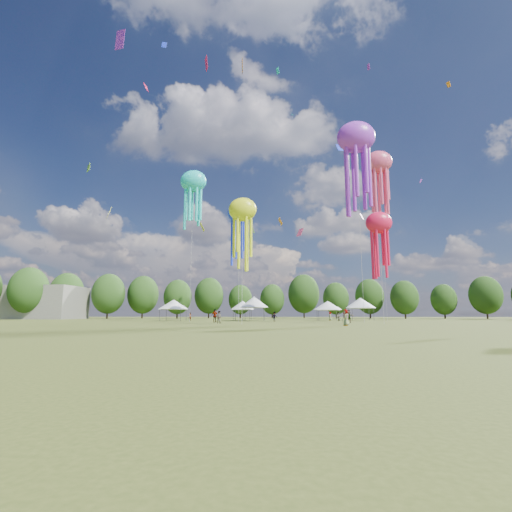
{
  "coord_description": "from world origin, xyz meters",
  "views": [
    {
      "loc": [
        -0.9,
        -15.15,
        1.2
      ],
      "look_at": [
        -3.27,
        15.0,
        6.0
      ],
      "focal_mm": 25.74,
      "sensor_mm": 36.0,
      "label": 1
    }
  ],
  "objects": [
    {
      "name": "spectators_far",
      "position": [
        1.55,
        42.26,
        0.85
      ],
      "size": [
        27.26,
        33.99,
        1.91
      ],
      "color": "gray",
      "rests_on": "ground"
    },
    {
      "name": "small_kites",
      "position": [
        0.79,
        41.62,
        31.78
      ],
      "size": [
        75.25,
        58.99,
        41.38
      ],
      "color": "#1931E8",
      "rests_on": "ground"
    },
    {
      "name": "hangar",
      "position": [
        -72.0,
        72.0,
        4.0
      ],
      "size": [
        40.0,
        12.0,
        8.0
      ],
      "primitive_type": "cube",
      "color": "gray",
      "rests_on": "ground"
    },
    {
      "name": "festival_tents",
      "position": [
        -2.97,
        54.73,
        3.11
      ],
      "size": [
        40.64,
        10.75,
        4.44
      ],
      "color": "#47474C",
      "rests_on": "ground"
    },
    {
      "name": "treeline",
      "position": [
        -3.87,
        62.51,
        6.54
      ],
      "size": [
        201.57,
        95.24,
        13.43
      ],
      "color": "#38281C",
      "rests_on": "ground"
    },
    {
      "name": "spectator_near",
      "position": [
        -9.58,
        33.04,
        0.8
      ],
      "size": [
        0.93,
        0.82,
        1.61
      ],
      "primitive_type": "imported",
      "rotation": [
        0.0,
        0.0,
        2.83
      ],
      "color": "gray",
      "rests_on": "ground"
    },
    {
      "name": "ground",
      "position": [
        0.0,
        0.0,
        0.0
      ],
      "size": [
        300.0,
        300.0,
        0.0
      ],
      "primitive_type": "plane",
      "color": "#384416",
      "rests_on": "ground"
    },
    {
      "name": "show_kites",
      "position": [
        4.06,
        40.28,
        21.38
      ],
      "size": [
        37.14,
        25.51,
        30.84
      ],
      "color": "#1931E8",
      "rests_on": "ground"
    }
  ]
}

